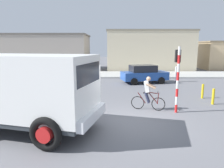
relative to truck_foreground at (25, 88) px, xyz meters
The scene contains 11 objects.
ground_plane 4.48m from the truck_foreground, 13.24° to the left, with size 120.00×120.00×0.00m, color slate.
sidewalk_far 16.38m from the truck_foreground, 75.61° to the left, with size 80.00×5.00×0.16m, color #ADADA8.
truck_foreground is the anchor object (origin of this frame).
cyclist 5.78m from the truck_foreground, 27.79° to the left, with size 1.68×0.62×1.72m.
traffic_light_pole 6.82m from the truck_foreground, 19.97° to the left, with size 0.24×0.43×3.20m.
car_red_near 12.31m from the truck_foreground, 60.60° to the left, with size 4.28×2.57×1.60m.
pedestrian_near_kerb 14.62m from the truck_foreground, 51.03° to the left, with size 0.34×0.22×1.62m.
bollard_near 9.72m from the truck_foreground, 22.67° to the left, with size 0.14×0.14×0.90m, color gold.
bollard_far 10.33m from the truck_foreground, 29.90° to the left, with size 0.14×0.14×0.90m, color gold.
building_corner_left 23.05m from the truck_foreground, 105.90° to the left, with size 12.05×6.82×4.89m.
building_mid_block 22.81m from the truck_foreground, 68.94° to the left, with size 11.54×5.37×5.35m.
Camera 1 is at (-0.74, -8.53, 3.18)m, focal length 33.21 mm.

